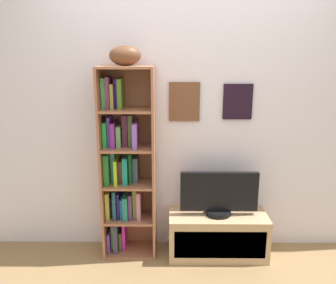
# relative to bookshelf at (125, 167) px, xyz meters

# --- Properties ---
(back_wall) EXTENTS (4.80, 0.08, 2.47)m
(back_wall) POSITION_rel_bookshelf_xyz_m (0.54, 0.15, 0.44)
(back_wall) COLOR silver
(back_wall) RESTS_ON ground
(bookshelf) EXTENTS (0.45, 0.30, 1.65)m
(bookshelf) POSITION_rel_bookshelf_xyz_m (0.00, 0.00, 0.00)
(bookshelf) COLOR #9B6143
(bookshelf) RESTS_ON ground
(football) EXTENTS (0.28, 0.20, 0.16)m
(football) POSITION_rel_bookshelf_xyz_m (0.04, -0.03, 0.93)
(football) COLOR brown
(football) RESTS_ON bookshelf
(tv_stand) EXTENTS (0.85, 0.37, 0.39)m
(tv_stand) POSITION_rel_bookshelf_xyz_m (0.81, -0.07, -0.60)
(tv_stand) COLOR tan
(tv_stand) RESTS_ON ground
(television) EXTENTS (0.66, 0.22, 0.39)m
(television) POSITION_rel_bookshelf_xyz_m (0.81, -0.07, -0.22)
(television) COLOR black
(television) RESTS_ON tv_stand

